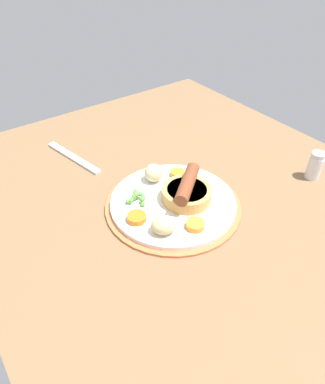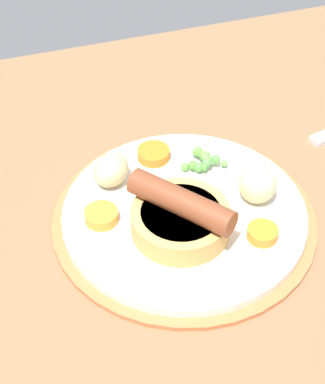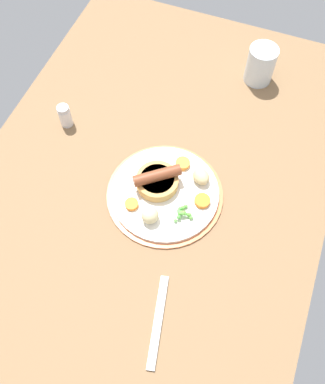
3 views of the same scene
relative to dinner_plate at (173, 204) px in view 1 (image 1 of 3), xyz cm
name	(u,v)px [view 1 (image 1 of 3)]	position (x,y,z in cm)	size (l,w,h in cm)	color
dining_table	(209,218)	(5.70, 4.40, -2.07)	(110.00, 80.00, 3.00)	brown
dinner_plate	(173,204)	(0.00, 0.00, 0.00)	(26.27, 26.27, 1.40)	#CC6B3D
sausage_pudding	(187,192)	(1.22, 2.31, 2.69)	(9.50, 9.88, 5.02)	tan
pea_pile	(137,196)	(-4.00, -5.61, 1.88)	(4.91, 3.83, 1.93)	#51B83F
potato_chunk_0	(153,173)	(-7.39, 0.60, 2.72)	(3.77, 3.68, 3.76)	beige
potato_chunk_1	(164,226)	(5.85, -6.46, 2.34)	(4.30, 3.48, 3.02)	#CCB77F
carrot_slice_0	(195,225)	(8.06, -1.31, 1.41)	(3.29, 3.29, 1.15)	orange
carrot_slice_4	(178,173)	(-5.79, 5.59, 1.38)	(2.96, 2.96, 1.08)	orange
carrot_slice_6	(137,218)	(0.47, -8.55, 1.38)	(3.48, 3.48, 1.09)	orange
fork	(73,157)	(-26.70, -8.64, -0.27)	(18.00, 1.60, 0.60)	silver
salt_shaker	(315,166)	(10.16, 29.74, 2.46)	(3.02, 3.02, 6.13)	silver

